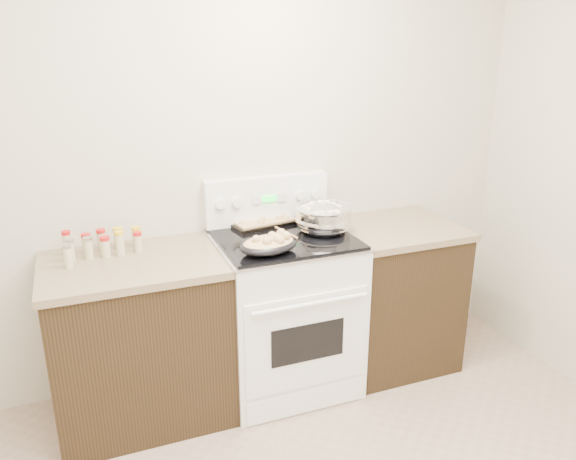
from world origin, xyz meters
name	(u,v)px	position (x,y,z in m)	size (l,w,h in m)	color
room_shell	(352,153)	(0.00, 0.00, 1.70)	(4.10, 3.60, 2.75)	beige
counter_left	(141,339)	(-0.48, 1.43, 0.46)	(0.93, 0.67, 0.92)	black
counter_right	(392,294)	(1.08, 1.43, 0.46)	(0.73, 0.67, 0.92)	black
kitchen_range	(285,309)	(0.35, 1.42, 0.49)	(0.78, 0.73, 1.22)	white
mixing_bowl	(323,219)	(0.59, 1.43, 1.02)	(0.37, 0.37, 0.19)	silver
roasting_pan	(269,244)	(0.19, 1.22, 0.99)	(0.36, 0.28, 0.11)	black
baking_sheet	(261,220)	(0.31, 1.70, 0.96)	(0.43, 0.34, 0.06)	black
wooden_spoon	(286,235)	(0.36, 1.42, 0.95)	(0.08, 0.27, 0.04)	tan
blue_ladle	(327,228)	(0.59, 1.38, 0.98)	(0.11, 0.28, 0.11)	#79A8B5
spice_jars	(101,244)	(-0.62, 1.57, 0.98)	(0.40, 0.24, 0.13)	#BFB28C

